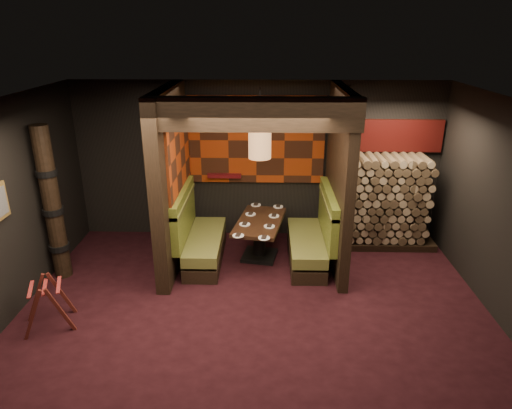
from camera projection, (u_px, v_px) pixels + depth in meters
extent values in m
cube|color=black|center=(254.00, 319.00, 6.17)|extent=(6.50, 5.50, 0.02)
cube|color=black|center=(253.00, 105.00, 5.12)|extent=(6.50, 5.50, 0.02)
cube|color=black|center=(258.00, 161.00, 8.22)|extent=(6.50, 0.02, 2.85)
cube|color=black|center=(242.00, 385.00, 3.07)|extent=(6.50, 0.02, 2.85)
cube|color=black|center=(171.00, 180.00, 7.21)|extent=(0.20, 2.20, 2.85)
cube|color=black|center=(339.00, 180.00, 7.20)|extent=(0.15, 2.10, 2.85)
cube|color=black|center=(253.00, 114.00, 5.86)|extent=(2.85, 0.18, 0.44)
cube|color=#97310C|center=(256.00, 140.00, 8.03)|extent=(2.40, 0.06, 1.55)
cube|color=#97310C|center=(179.00, 151.00, 7.22)|extent=(0.04, 1.85, 1.45)
cube|color=#550D12|center=(224.00, 176.00, 8.22)|extent=(0.60, 0.12, 0.07)
cube|color=black|center=(206.00, 254.00, 7.68)|extent=(0.55, 1.60, 0.22)
cube|color=brown|center=(205.00, 241.00, 7.59)|extent=(0.55, 1.60, 0.18)
cube|color=#3A5814|center=(184.00, 219.00, 7.45)|extent=(0.12, 1.60, 0.78)
cube|color=brown|center=(183.00, 199.00, 7.32)|extent=(0.15, 1.60, 0.06)
cube|color=black|center=(306.00, 255.00, 7.64)|extent=(0.55, 1.60, 0.22)
cube|color=brown|center=(306.00, 242.00, 7.55)|extent=(0.55, 1.60, 0.18)
cube|color=#3A5814|center=(328.00, 220.00, 7.40)|extent=(0.12, 1.60, 0.78)
cube|color=brown|center=(329.00, 200.00, 7.28)|extent=(0.15, 1.60, 0.06)
cube|color=black|center=(260.00, 255.00, 7.80)|extent=(0.64, 0.64, 0.06)
cylinder|color=black|center=(260.00, 241.00, 7.70)|extent=(0.20, 0.20, 0.62)
cube|color=#311F10|center=(260.00, 222.00, 7.58)|extent=(0.93, 1.40, 0.06)
cylinder|color=white|center=(238.00, 236.00, 7.00)|extent=(0.18, 0.18, 0.01)
cube|color=black|center=(238.00, 235.00, 6.99)|extent=(0.09, 0.12, 0.02)
cylinder|color=white|center=(264.00, 238.00, 6.92)|extent=(0.18, 0.18, 0.01)
cube|color=black|center=(264.00, 237.00, 6.91)|extent=(0.09, 0.12, 0.02)
cylinder|color=white|center=(245.00, 224.00, 7.40)|extent=(0.18, 0.18, 0.01)
cube|color=black|center=(245.00, 223.00, 7.40)|extent=(0.09, 0.12, 0.02)
cylinder|color=white|center=(269.00, 226.00, 7.32)|extent=(0.18, 0.18, 0.01)
cube|color=black|center=(269.00, 225.00, 7.32)|extent=(0.09, 0.12, 0.02)
cylinder|color=white|center=(251.00, 214.00, 7.81)|extent=(0.18, 0.18, 0.01)
cube|color=black|center=(251.00, 213.00, 7.80)|extent=(0.09, 0.12, 0.02)
cylinder|color=white|center=(274.00, 216.00, 7.73)|extent=(0.18, 0.18, 0.01)
cube|color=black|center=(274.00, 215.00, 7.72)|extent=(0.09, 0.12, 0.02)
cylinder|color=white|center=(256.00, 205.00, 8.21)|extent=(0.18, 0.18, 0.01)
cube|color=black|center=(256.00, 204.00, 8.20)|extent=(0.09, 0.12, 0.02)
cylinder|color=white|center=(278.00, 207.00, 8.13)|extent=(0.18, 0.18, 0.01)
cube|color=black|center=(278.00, 206.00, 8.13)|extent=(0.09, 0.12, 0.02)
cylinder|color=#A46E41|center=(260.00, 144.00, 7.05)|extent=(0.35, 0.35, 0.45)
sphere|color=#FFC672|center=(260.00, 144.00, 7.05)|extent=(0.18, 0.18, 0.18)
cylinder|color=black|center=(260.00, 109.00, 6.85)|extent=(0.02, 0.02, 0.63)
cube|color=#3F3F3F|center=(0.00, 202.00, 5.73)|extent=(0.01, 0.27, 0.36)
cube|color=#4F1B15|center=(33.00, 316.00, 5.69)|extent=(0.31, 0.15, 0.71)
cube|color=#4F1B15|center=(61.00, 311.00, 5.79)|extent=(0.31, 0.15, 0.71)
cube|color=#4F1B15|center=(36.00, 299.00, 6.05)|extent=(0.31, 0.15, 0.71)
cube|color=#4F1B15|center=(63.00, 294.00, 6.16)|extent=(0.31, 0.15, 0.71)
cube|color=maroon|center=(30.00, 289.00, 5.77)|extent=(0.20, 0.42, 0.01)
cube|color=maroon|center=(45.00, 287.00, 5.83)|extent=(0.20, 0.42, 0.01)
cube|color=maroon|center=(59.00, 285.00, 5.88)|extent=(0.20, 0.42, 0.01)
cylinder|color=black|center=(52.00, 205.00, 6.82)|extent=(0.26, 0.26, 2.40)
cylinder|color=black|center=(59.00, 247.00, 7.07)|extent=(0.31, 0.31, 0.09)
cylinder|color=black|center=(53.00, 211.00, 6.85)|extent=(0.31, 0.31, 0.09)
cylinder|color=black|center=(46.00, 173.00, 6.63)|extent=(0.31, 0.31, 0.09)
cube|color=black|center=(383.00, 240.00, 8.28)|extent=(1.73, 0.70, 0.12)
cube|color=brown|center=(388.00, 198.00, 7.98)|extent=(1.73, 0.70, 1.52)
cube|color=maroon|center=(389.00, 136.00, 7.91)|extent=(1.83, 0.10, 0.56)
cube|color=black|center=(342.00, 175.00, 7.44)|extent=(0.08, 0.08, 2.85)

